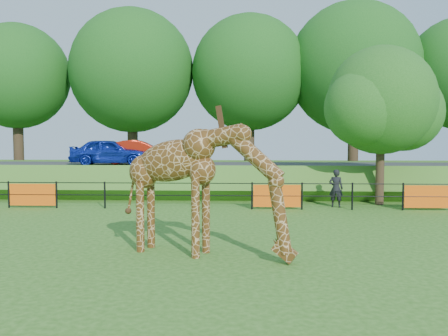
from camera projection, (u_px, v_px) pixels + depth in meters
The scene contains 10 objects.
ground at pixel (175, 258), 12.21m from camera, with size 90.00×90.00×0.00m, color #2C6018.
giraffe at pixel (206, 190), 12.38m from camera, with size 4.64×0.85×3.31m, color #543111, non-canonical shape.
perimeter_fence at pixel (203, 196), 20.15m from camera, with size 28.07×0.10×1.10m, color black, non-canonical shape.
embankment at pixel (214, 177), 27.62m from camera, with size 40.00×9.00×1.30m, color #2C6018.
road at pixel (212, 166), 26.07m from camera, with size 40.00×5.00×0.12m, color #303033.
car_blue at pixel (110, 152), 25.92m from camera, with size 1.61×4.00×1.36m, color #1630B8.
car_red at pixel (139, 152), 26.46m from camera, with size 1.35×3.88×1.28m, color #B51E0C.
visitor at pixel (336, 188), 20.63m from camera, with size 0.58×0.38×1.58m, color black.
tree_east at pixel (383, 105), 21.20m from camera, with size 5.40×4.71×6.76m.
bg_tree_line at pixel (248, 72), 33.56m from camera, with size 37.30×8.80×11.82m.
Camera 1 is at (1.71, -11.97, 3.07)m, focal length 40.00 mm.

